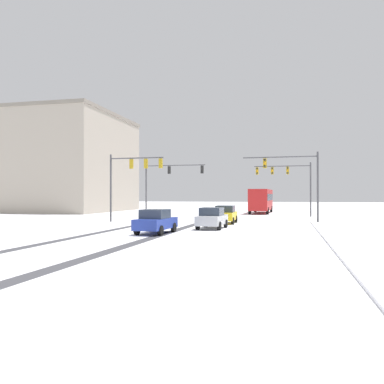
% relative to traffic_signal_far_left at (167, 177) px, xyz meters
% --- Properties ---
extents(wheel_track_left_lane, '(0.77, 38.85, 0.01)m').
position_rel_traffic_signal_far_left_xyz_m(wheel_track_left_lane, '(6.18, -23.60, -4.70)').
color(wheel_track_left_lane, '#424247').
rests_on(wheel_track_left_lane, ground).
extents(wheel_track_right_lane, '(0.73, 38.85, 0.01)m').
position_rel_traffic_signal_far_left_xyz_m(wheel_track_right_lane, '(1.57, -23.60, -4.70)').
color(wheel_track_right_lane, '#424247').
rests_on(wheel_track_right_lane, ground).
extents(sidewalk_kerb_right, '(4.00, 38.85, 0.12)m').
position_rel_traffic_signal_far_left_xyz_m(sidewalk_kerb_right, '(18.13, -25.36, -4.64)').
color(sidewalk_kerb_right, white).
rests_on(sidewalk_kerb_right, ground).
extents(traffic_signal_far_left, '(7.43, 0.50, 6.50)m').
position_rel_traffic_signal_far_left_xyz_m(traffic_signal_far_left, '(0.00, 0.00, 0.00)').
color(traffic_signal_far_left, '#47474C').
rests_on(traffic_signal_far_left, ground).
extents(traffic_signal_near_right, '(6.84, 0.38, 6.50)m').
position_rel_traffic_signal_far_left_xyz_m(traffic_signal_near_right, '(14.82, -7.90, -0.23)').
color(traffic_signal_near_right, '#47474C').
rests_on(traffic_signal_near_right, ground).
extents(traffic_signal_far_right, '(6.76, 0.45, 6.50)m').
position_rel_traffic_signal_far_left_xyz_m(traffic_signal_far_right, '(14.04, 4.09, 0.11)').
color(traffic_signal_far_right, '#47474C').
rests_on(traffic_signal_far_right, ground).
extents(traffic_signal_near_left, '(5.46, 0.44, 6.50)m').
position_rel_traffic_signal_far_left_xyz_m(traffic_signal_near_left, '(-0.46, -9.96, 0.07)').
color(traffic_signal_near_left, '#47474C').
rests_on(traffic_signal_near_left, ground).
extents(car_yellow_cab_lead, '(1.88, 4.12, 1.62)m').
position_rel_traffic_signal_far_left_xyz_m(car_yellow_cab_lead, '(8.58, -9.84, -3.88)').
color(car_yellow_cab_lead, yellow).
rests_on(car_yellow_cab_lead, ground).
extents(car_silver_second, '(1.95, 4.16, 1.62)m').
position_rel_traffic_signal_far_left_xyz_m(car_silver_second, '(8.47, -15.86, -3.88)').
color(car_silver_second, '#B7BABF').
rests_on(car_silver_second, ground).
extents(car_blue_third, '(2.00, 4.18, 1.62)m').
position_rel_traffic_signal_far_left_xyz_m(car_blue_third, '(5.53, -20.53, -3.88)').
color(car_blue_third, '#233899').
rests_on(car_blue_third, ground).
extents(bus_oncoming, '(2.89, 11.06, 3.38)m').
position_rel_traffic_signal_far_left_xyz_m(bus_oncoming, '(10.37, 12.20, -2.71)').
color(bus_oncoming, '#B21E1E').
rests_on(bus_oncoming, ground).
extents(office_building_far_left_block, '(20.16, 20.58, 15.34)m').
position_rel_traffic_signal_far_left_xyz_m(office_building_far_left_block, '(-22.01, 12.35, 2.97)').
color(office_building_far_left_block, '#A89E8E').
rests_on(office_building_far_left_block, ground).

